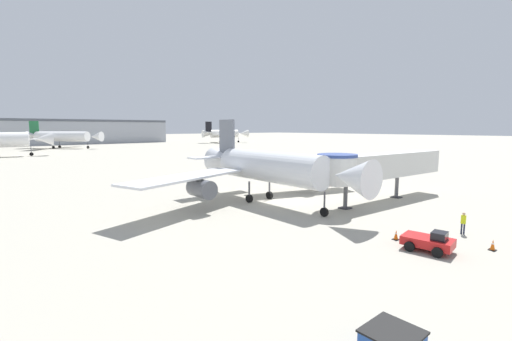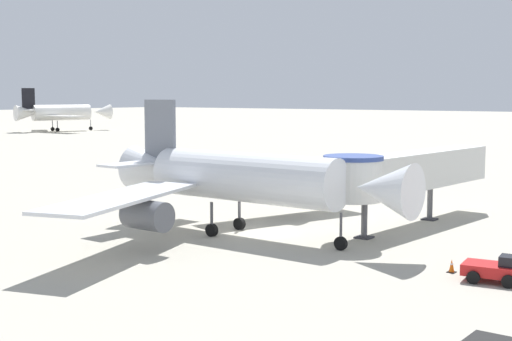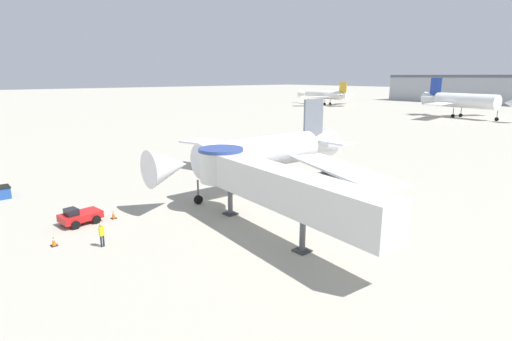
{
  "view_description": "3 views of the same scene",
  "coord_description": "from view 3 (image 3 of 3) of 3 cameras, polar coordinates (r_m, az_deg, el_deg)",
  "views": [
    {
      "loc": [
        -27.81,
        -28.02,
        8.63
      ],
      "look_at": [
        -6.21,
        -3.41,
        4.51
      ],
      "focal_mm": 24.0,
      "sensor_mm": 36.0,
      "label": 1
    },
    {
      "loc": [
        -41.22,
        -30.24,
        10.0
      ],
      "look_at": [
        2.1,
        1.34,
        4.32
      ],
      "focal_mm": 50.0,
      "sensor_mm": 36.0,
      "label": 2
    },
    {
      "loc": [
        30.92,
        -27.96,
        12.31
      ],
      "look_at": [
        4.55,
        -5.55,
        4.1
      ],
      "focal_mm": 28.0,
      "sensor_mm": 36.0,
      "label": 3
    }
  ],
  "objects": [
    {
      "name": "main_airplane",
      "position": [
        43.66,
        1.09,
        2.48
      ],
      "size": [
        33.48,
        24.17,
        9.66
      ],
      "rotation": [
        0.0,
        0.0,
        -0.02
      ],
      "color": "silver",
      "rests_on": "ground_plane"
    },
    {
      "name": "background_jet_blue_tail",
      "position": [
        135.91,
        27.61,
        8.83
      ],
      "size": [
        30.18,
        31.6,
        11.8
      ],
      "rotation": [
        0.0,
        0.0,
        1.39
      ],
      "color": "white",
      "rests_on": "ground_plane"
    },
    {
      "name": "background_jet_gold_tail",
      "position": [
        179.2,
        9.79,
        10.61
      ],
      "size": [
        29.97,
        31.4,
        9.89
      ],
      "rotation": [
        0.0,
        0.0,
        -1.68
      ],
      "color": "white",
      "rests_on": "ground_plane"
    },
    {
      "name": "ground_plane",
      "position": [
        43.47,
        1.69,
        -3.12
      ],
      "size": [
        800.0,
        800.0,
        0.0
      ],
      "primitive_type": "plane",
      "color": "#A8A393"
    },
    {
      "name": "jet_bridge",
      "position": [
        31.21,
        1.51,
        -1.65
      ],
      "size": [
        20.85,
        4.94,
        5.92
      ],
      "rotation": [
        0.0,
        0.0,
        -0.09
      ],
      "color": "silver",
      "rests_on": "ground_plane"
    },
    {
      "name": "traffic_cone_apron_front",
      "position": [
        33.61,
        -26.93,
        -8.99
      ],
      "size": [
        0.47,
        0.47,
        0.77
      ],
      "color": "black",
      "rests_on": "ground_plane"
    },
    {
      "name": "service_container_blue",
      "position": [
        48.96,
        -32.74,
        -2.65
      ],
      "size": [
        2.0,
        1.89,
        1.22
      ],
      "rotation": [
        0.0,
        0.0,
        -0.02
      ],
      "color": "#234C9E",
      "rests_on": "ground_plane"
    },
    {
      "name": "ground_crew_marshaller",
      "position": [
        31.76,
        -21.18,
        -8.38
      ],
      "size": [
        0.24,
        0.37,
        1.81
      ],
      "rotation": [
        0.0,
        0.0,
        4.82
      ],
      "color": "#1E2338",
      "rests_on": "ground_plane"
    },
    {
      "name": "pushback_tug_red",
      "position": [
        37.39,
        -23.9,
        -5.97
      ],
      "size": [
        2.55,
        3.46,
        1.5
      ],
      "rotation": [
        0.0,
        0.0,
        0.13
      ],
      "color": "red",
      "rests_on": "ground_plane"
    },
    {
      "name": "traffic_cone_near_nose",
      "position": [
        37.7,
        -19.69,
        -5.94
      ],
      "size": [
        0.47,
        0.47,
        0.77
      ],
      "color": "black",
      "rests_on": "ground_plane"
    }
  ]
}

